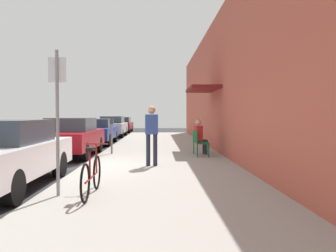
{
  "coord_description": "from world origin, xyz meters",
  "views": [
    {
      "loc": [
        2.2,
        -9.64,
        1.57
      ],
      "look_at": [
        2.61,
        4.65,
        1.09
      ],
      "focal_mm": 35.99,
      "sensor_mm": 36.0,
      "label": 1
    }
  ],
  "objects_px": {
    "cafe_chair_1": "(198,141)",
    "pedestrian_standing": "(152,131)",
    "parked_car_4": "(121,124)",
    "seated_patron_1": "(200,135)",
    "parked_car_2": "(97,131)",
    "bicycle_0": "(92,176)",
    "parking_meter": "(112,133)",
    "parked_car_0": "(3,153)",
    "cafe_chair_0": "(201,142)",
    "street_sign": "(57,111)",
    "parked_car_3": "(112,126)",
    "parked_car_1": "(71,137)"
  },
  "relations": [
    {
      "from": "parked_car_3",
      "to": "cafe_chair_0",
      "type": "bearing_deg",
      "value": -69.41
    },
    {
      "from": "parked_car_1",
      "to": "street_sign",
      "type": "xyz_separation_m",
      "value": [
        1.5,
        -6.76,
        0.89
      ]
    },
    {
      "from": "cafe_chair_1",
      "to": "pedestrian_standing",
      "type": "distance_m",
      "value": 3.23
    },
    {
      "from": "cafe_chair_1",
      "to": "cafe_chair_0",
      "type": "bearing_deg",
      "value": -90.12
    },
    {
      "from": "parked_car_4",
      "to": "pedestrian_standing",
      "type": "relative_size",
      "value": 2.59
    },
    {
      "from": "parked_car_3",
      "to": "bicycle_0",
      "type": "relative_size",
      "value": 2.57
    },
    {
      "from": "parked_car_0",
      "to": "seated_patron_1",
      "type": "relative_size",
      "value": 3.41
    },
    {
      "from": "pedestrian_standing",
      "to": "bicycle_0",
      "type": "bearing_deg",
      "value": -106.16
    },
    {
      "from": "seated_patron_1",
      "to": "parked_car_3",
      "type": "bearing_deg",
      "value": 112.01
    },
    {
      "from": "parked_car_2",
      "to": "bicycle_0",
      "type": "distance_m",
      "value": 12.2
    },
    {
      "from": "bicycle_0",
      "to": "seated_patron_1",
      "type": "height_order",
      "value": "seated_patron_1"
    },
    {
      "from": "street_sign",
      "to": "cafe_chair_1",
      "type": "relative_size",
      "value": 2.99
    },
    {
      "from": "street_sign",
      "to": "bicycle_0",
      "type": "bearing_deg",
      "value": -0.66
    },
    {
      "from": "parking_meter",
      "to": "bicycle_0",
      "type": "xyz_separation_m",
      "value": [
        0.55,
        -6.56,
        -0.41
      ]
    },
    {
      "from": "seated_patron_1",
      "to": "bicycle_0",
      "type": "bearing_deg",
      "value": -113.59
    },
    {
      "from": "parked_car_1",
      "to": "cafe_chair_1",
      "type": "bearing_deg",
      "value": -6.64
    },
    {
      "from": "parked_car_0",
      "to": "parking_meter",
      "type": "xyz_separation_m",
      "value": [
        1.55,
        5.38,
        0.14
      ]
    },
    {
      "from": "street_sign",
      "to": "seated_patron_1",
      "type": "distance_m",
      "value": 7.1
    },
    {
      "from": "parked_car_3",
      "to": "seated_patron_1",
      "type": "relative_size",
      "value": 3.41
    },
    {
      "from": "parked_car_3",
      "to": "bicycle_0",
      "type": "xyz_separation_m",
      "value": [
        2.1,
        -18.14,
        -0.27
      ]
    },
    {
      "from": "parked_car_0",
      "to": "cafe_chair_0",
      "type": "xyz_separation_m",
      "value": [
        4.76,
        4.31,
        -0.13
      ]
    },
    {
      "from": "parked_car_2",
      "to": "parked_car_4",
      "type": "distance_m",
      "value": 12.02
    },
    {
      "from": "street_sign",
      "to": "cafe_chair_1",
      "type": "bearing_deg",
      "value": 62.3
    },
    {
      "from": "parked_car_2",
      "to": "parked_car_4",
      "type": "height_order",
      "value": "parked_car_4"
    },
    {
      "from": "parked_car_1",
      "to": "seated_patron_1",
      "type": "xyz_separation_m",
      "value": [
        4.82,
        -0.54,
        0.07
      ]
    },
    {
      "from": "parked_car_0",
      "to": "pedestrian_standing",
      "type": "distance_m",
      "value": 3.89
    },
    {
      "from": "bicycle_0",
      "to": "seated_patron_1",
      "type": "relative_size",
      "value": 1.33
    },
    {
      "from": "parked_car_1",
      "to": "cafe_chair_0",
      "type": "relative_size",
      "value": 5.06
    },
    {
      "from": "cafe_chair_1",
      "to": "seated_patron_1",
      "type": "relative_size",
      "value": 0.67
    },
    {
      "from": "parked_car_3",
      "to": "parked_car_4",
      "type": "bearing_deg",
      "value": 90.0
    },
    {
      "from": "parked_car_4",
      "to": "pedestrian_standing",
      "type": "distance_m",
      "value": 20.8
    },
    {
      "from": "seated_patron_1",
      "to": "pedestrian_standing",
      "type": "height_order",
      "value": "pedestrian_standing"
    },
    {
      "from": "parked_car_4",
      "to": "cafe_chair_0",
      "type": "relative_size",
      "value": 5.06
    },
    {
      "from": "parked_car_0",
      "to": "parked_car_4",
      "type": "bearing_deg",
      "value": 90.0
    },
    {
      "from": "parked_car_4",
      "to": "bicycle_0",
      "type": "xyz_separation_m",
      "value": [
        2.1,
        -24.04,
        -0.23
      ]
    },
    {
      "from": "parked_car_3",
      "to": "cafe_chair_0",
      "type": "relative_size",
      "value": 5.06
    },
    {
      "from": "bicycle_0",
      "to": "street_sign",
      "type": "bearing_deg",
      "value": 179.34
    },
    {
      "from": "parked_car_1",
      "to": "parking_meter",
      "type": "relative_size",
      "value": 3.33
    },
    {
      "from": "parked_car_0",
      "to": "parked_car_3",
      "type": "xyz_separation_m",
      "value": [
        -0.0,
        16.97,
        0.0
      ]
    },
    {
      "from": "cafe_chair_0",
      "to": "seated_patron_1",
      "type": "bearing_deg",
      "value": 85.38
    },
    {
      "from": "pedestrian_standing",
      "to": "cafe_chair_0",
      "type": "bearing_deg",
      "value": 50.44
    },
    {
      "from": "parked_car_0",
      "to": "parked_car_4",
      "type": "xyz_separation_m",
      "value": [
        0.0,
        22.87,
        -0.04
      ]
    },
    {
      "from": "parked_car_3",
      "to": "parked_car_4",
      "type": "distance_m",
      "value": 5.9
    },
    {
      "from": "bicycle_0",
      "to": "pedestrian_standing",
      "type": "relative_size",
      "value": 1.01
    },
    {
      "from": "parked_car_2",
      "to": "bicycle_0",
      "type": "relative_size",
      "value": 2.57
    },
    {
      "from": "street_sign",
      "to": "cafe_chair_0",
      "type": "relative_size",
      "value": 2.99
    },
    {
      "from": "parked_car_3",
      "to": "seated_patron_1",
      "type": "height_order",
      "value": "parked_car_3"
    },
    {
      "from": "parked_car_4",
      "to": "cafe_chair_1",
      "type": "xyz_separation_m",
      "value": [
        4.76,
        -17.83,
        -0.08
      ]
    },
    {
      "from": "cafe_chair_0",
      "to": "pedestrian_standing",
      "type": "distance_m",
      "value": 2.64
    },
    {
      "from": "parked_car_0",
      "to": "parked_car_2",
      "type": "xyz_separation_m",
      "value": [
        0.0,
        10.85,
        -0.04
      ]
    }
  ]
}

